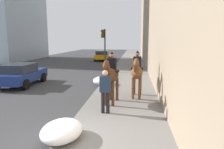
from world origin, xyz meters
name	(u,v)px	position (x,y,z in m)	size (l,w,h in m)	color
sidewalk_slab	(115,146)	(0.00, -1.69, 0.06)	(120.00, 3.39, 0.12)	slate
mounted_horse_near	(111,75)	(3.76, -1.18, 1.43)	(2.15, 0.74, 2.33)	#4C2B16
mounted_horse_far	(137,72)	(4.92, -2.33, 1.42)	(2.15, 0.65, 2.32)	brown
pedestrian_greeting	(105,89)	(2.45, -1.09, 1.10)	(0.29, 0.42, 1.70)	black
car_near_lane	(103,55)	(24.51, 2.37, 0.77)	(4.03, 2.20, 1.44)	orange
car_mid_lane	(21,74)	(7.46, 5.17, 0.75)	(4.07, 2.08, 1.44)	navy
traffic_light_near_curb	(104,44)	(13.18, 0.52, 2.61)	(0.20, 0.44, 3.89)	black
snow_pile_near	(62,131)	(0.13, -0.15, 0.38)	(1.51, 1.16, 0.52)	white
snow_pile_far	(102,81)	(7.72, -0.15, 0.38)	(1.50, 1.16, 0.52)	white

